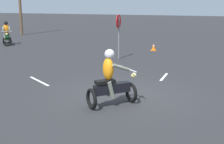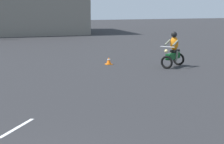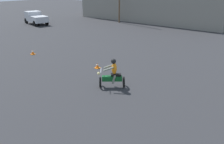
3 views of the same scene
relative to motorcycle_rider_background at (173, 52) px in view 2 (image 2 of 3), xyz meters
name	(u,v)px [view 2 (image 2 of 3)]	position (x,y,z in m)	size (l,w,h in m)	color
motorcycle_rider_background	(173,52)	(0.00, 0.00, 0.00)	(1.46, 1.35, 1.66)	black
traffic_cone_near_right	(109,61)	(-2.63, 1.67, -0.55)	(0.32, 0.32, 0.36)	orange
lane_stripe_ne	(17,128)	(-7.99, -7.81, -0.72)	(0.10, 1.69, 0.01)	silver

